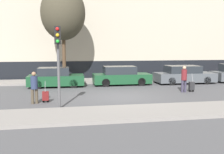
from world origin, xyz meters
The scene contains 13 objects.
ground_plane centered at (0.00, 0.00, 0.00)m, with size 80.00×80.00×0.00m, color #4C4C4F.
sidewalk_near centered at (0.00, -3.75, 0.06)m, with size 28.00×2.50×0.12m.
sidewalk_far centered at (0.00, 7.00, 0.06)m, with size 28.00×3.00×0.12m.
building_facade centered at (0.00, 10.76, 4.55)m, with size 28.00×3.17×9.12m.
parked_car_0 centered at (-3.79, 4.58, 0.65)m, with size 3.95×1.81×1.40m.
parked_car_1 centered at (1.09, 4.67, 0.66)m, with size 4.34×1.72×1.42m.
parked_car_2 centered at (6.20, 4.61, 0.66)m, with size 4.67×1.88×1.41m.
pedestrian_left centered at (-4.58, -0.95, 0.91)m, with size 0.34×0.34×1.62m.
trolley_left centered at (-4.06, -0.78, 0.35)m, with size 0.34×0.29×1.12m.
pedestrian_right centered at (4.33, 0.80, 0.94)m, with size 0.35×0.34×1.67m.
trolley_right centered at (4.88, 0.83, 0.38)m, with size 0.34×0.29×1.19m.
traffic_light centered at (-3.32, -2.36, 2.67)m, with size 0.28×0.47×3.75m.
bare_tree_near_crossing centered at (-3.17, 6.22, 5.47)m, with size 3.42×3.42×7.47m.
Camera 1 is at (-2.91, -13.80, 2.79)m, focal length 40.00 mm.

